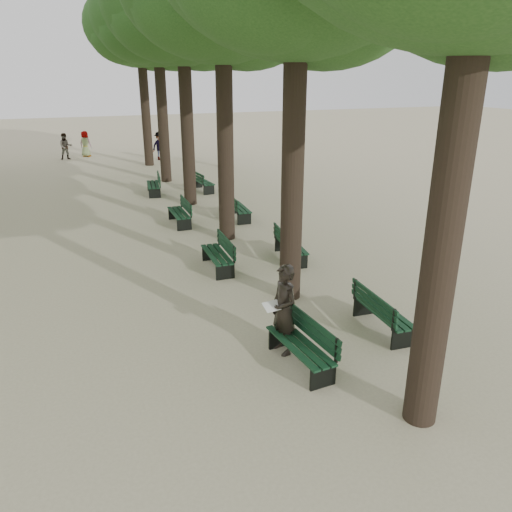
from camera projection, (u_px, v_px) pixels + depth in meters
name	position (u px, v px, depth m)	size (l,w,h in m)	color
ground	(284.00, 372.00, 9.35)	(120.00, 120.00, 0.00)	#BEB490
tree_central_3	(181.00, 4.00, 18.56)	(6.00, 6.00, 9.95)	#33261C
tree_central_4	(156.00, 17.00, 22.93)	(6.00, 6.00, 9.95)	#33261C
tree_central_5	(139.00, 25.00, 27.30)	(6.00, 6.00, 9.95)	#33261C
bench_left_0	(300.00, 353.00, 9.46)	(0.72, 1.84, 0.92)	black
bench_left_1	(218.00, 260.00, 14.11)	(0.63, 1.82, 0.92)	black
bench_left_2	(179.00, 217.00, 18.25)	(0.60, 1.81, 0.92)	black
bench_left_3	(154.00, 188.00, 22.77)	(0.80, 1.86, 0.92)	black
bench_right_0	(382.00, 319.00, 10.76)	(0.67, 1.83, 0.92)	black
bench_right_1	(291.00, 251.00, 14.85)	(0.80, 1.86, 0.92)	black
bench_right_2	(239.00, 212.00, 18.95)	(0.69, 1.83, 0.92)	black
bench_right_3	(203.00, 185.00, 23.36)	(0.72, 1.84, 0.92)	black
man_with_map	(284.00, 310.00, 9.72)	(0.68, 0.79, 1.85)	black
pedestrian_a	(66.00, 146.00, 31.57)	(0.80, 0.33, 1.64)	#262628
pedestrian_b	(160.00, 146.00, 31.46)	(1.13, 0.35, 1.75)	#262628
pedestrian_c	(223.00, 151.00, 29.05)	(1.08, 0.37, 1.84)	#262628
pedestrian_d	(85.00, 144.00, 32.68)	(0.81, 0.33, 1.65)	#262628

